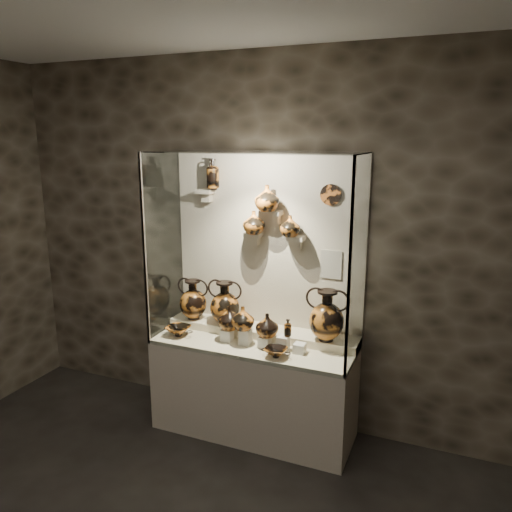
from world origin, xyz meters
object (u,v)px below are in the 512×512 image
Objects in this scene: jug_c at (267,325)px; lekythos_small at (288,327)px; lekythos_tall at (213,172)px; ovoid_vase_b at (267,198)px; amphora_right at (327,315)px; ovoid_vase_a at (254,222)px; amphora_mid at (225,303)px; amphora_left at (193,299)px; jug_b at (243,318)px; kylix_right at (276,351)px; kylix_left at (179,330)px; jug_a at (230,318)px; ovoid_vase_c at (290,226)px.

jug_c reaches higher than lekythos_small.
lekythos_tall is 0.55m from ovoid_vase_b.
ovoid_vase_b is (-0.55, 0.07, 0.91)m from amphora_right.
jug_c is 0.86m from ovoid_vase_a.
lekythos_tall is (-0.14, 0.10, 1.12)m from amphora_mid.
jug_b is at bearing 4.56° from amphora_left.
lekythos_small reaches higher than kylix_right.
lekythos_tall reaches higher than amphora_left.
amphora_left is at bearing 150.87° from jug_c.
lekythos_tall is at bearing 159.75° from amphora_right.
lekythos_small is 0.99m from kylix_left.
lekythos_tall is 1.52× the size of ovoid_vase_a.
amphora_right is 1.07m from ovoid_vase_b.
amphora_left is 2.27× the size of lekythos_small.
lekythos_small is 0.55× the size of lekythos_tall.
jug_a is at bearing -43.44° from lekythos_tall.
jug_b is 0.87× the size of kylix_right.
kylix_right is at bearing -149.70° from amphora_right.
jug_a is at bearing 17.91° from kylix_left.
amphora_left reaches higher than kylix_right.
kylix_left is 1.39m from lekythos_tall.
lekythos_small is at bearing -164.45° from amphora_right.
ovoid_vase_c is (0.71, -0.03, -0.41)m from lekythos_tall.
amphora_mid is 1.32× the size of lekythos_tall.
kylix_left is 0.89× the size of lekythos_tall.
jug_a is 0.69× the size of lekythos_tall.
amphora_mid is at bearing 170.65° from ovoid_vase_a.
ovoid_vase_a is at bearing 29.53° from amphora_left.
ovoid_vase_c is (0.31, 0.27, 0.75)m from jug_b.
lekythos_tall reaches higher than kylix_left.
ovoid_vase_b is (0.12, -0.01, 0.21)m from ovoid_vase_a.
jug_a is 0.34m from jug_c.
amphora_mid is at bearing -32.68° from lekythos_tall.
jug_b is at bearing -178.55° from amphora_right.
ovoid_vase_c is at bearing 151.91° from amphora_right.
lekythos_tall is at bearing 157.55° from jug_b.
lekythos_small is at bearing 17.72° from jug_b.
kylix_left is at bearing 175.59° from jug_a.
jug_c is (-0.45, -0.16, -0.10)m from amphora_right.
amphora_left is 0.93m from ovoid_vase_a.
jug_c is at bearing -6.56° from amphora_mid.
jug_a is at bearing 2.45° from amphora_left.
jug_c is at bearing -70.71° from ovoid_vase_a.
amphora_left is 1.15m from lekythos_tall.
ovoid_vase_a is at bearing 36.30° from kylix_left.
ovoid_vase_c is at bearing 80.79° from kylix_right.
ovoid_vase_a is at bearing -3.57° from lekythos_tall.
kylix_left is (-0.45, -0.08, -0.15)m from jug_a.
lekythos_tall is at bearing 153.00° from ovoid_vase_b.
ovoid_vase_b is (0.11, 0.25, 0.97)m from jug_b.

